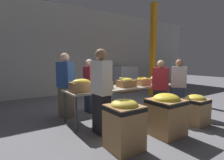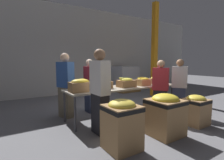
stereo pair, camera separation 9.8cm
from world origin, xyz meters
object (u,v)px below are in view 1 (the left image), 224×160
(banana_box_4, at_px, (156,80))
(volunteer_3, at_px, (101,92))
(volunteer_2, at_px, (90,86))
(volunteer_1, at_px, (179,86))
(banana_box_1, at_px, (104,84))
(banana_box_2, at_px, (126,82))
(volunteer_4, at_px, (66,86))
(support_pillar, at_px, (153,50))
(banana_box_0, at_px, (81,85))
(donation_bin_1, at_px, (166,113))
(pallet_stack_0, at_px, (123,79))
(sorting_table, at_px, (124,88))
(volunteer_0, at_px, (160,89))
(donation_bin_0, at_px, (124,123))
(donation_bin_2, at_px, (196,108))
(banana_box_3, at_px, (143,81))

(banana_box_4, distance_m, volunteer_3, 2.54)
(banana_box_4, bearing_deg, volunteer_2, 157.33)
(banana_box_4, height_order, volunteer_1, volunteer_1)
(banana_box_1, relative_size, banana_box_2, 0.98)
(volunteer_4, bearing_deg, support_pillar, 79.66)
(banana_box_0, relative_size, donation_bin_1, 0.58)
(support_pillar, xyz_separation_m, pallet_stack_0, (-0.35, 1.64, -1.38))
(donation_bin_1, relative_size, support_pillar, 0.22)
(banana_box_0, height_order, banana_box_1, banana_box_0)
(sorting_table, relative_size, banana_box_2, 7.02)
(banana_box_1, relative_size, support_pillar, 0.11)
(volunteer_0, xyz_separation_m, volunteer_1, (0.76, -0.04, 0.01))
(banana_box_0, relative_size, volunteer_1, 0.32)
(sorting_table, relative_size, donation_bin_0, 3.74)
(volunteer_0, bearing_deg, donation_bin_1, 104.35)
(banana_box_2, bearing_deg, pallet_stack_0, 53.33)
(donation_bin_2, bearing_deg, volunteer_0, 104.88)
(banana_box_4, xyz_separation_m, pallet_stack_0, (1.20, 3.25, -0.31))
(donation_bin_0, bearing_deg, sorting_table, 51.97)
(sorting_table, distance_m, banana_box_3, 0.65)
(banana_box_2, distance_m, volunteer_4, 1.64)
(banana_box_1, distance_m, volunteer_2, 0.78)
(sorting_table, distance_m, volunteer_4, 1.60)
(volunteer_2, height_order, donation_bin_0, volunteer_2)
(volunteer_3, xyz_separation_m, pallet_stack_0, (3.64, 3.96, -0.26))
(banana_box_4, xyz_separation_m, donation_bin_1, (-1.36, -1.51, -0.47))
(support_pillar, bearing_deg, volunteer_0, -132.95)
(volunteer_2, bearing_deg, pallet_stack_0, 127.37)
(banana_box_4, xyz_separation_m, volunteer_4, (-2.69, 0.73, -0.07))
(banana_box_1, bearing_deg, donation_bin_2, -43.13)
(banana_box_0, relative_size, volunteer_2, 0.32)
(banana_box_0, xyz_separation_m, volunteer_1, (2.85, -0.56, -0.18))
(sorting_table, xyz_separation_m, banana_box_3, (0.62, -0.10, 0.17))
(banana_box_0, bearing_deg, banana_box_3, 0.01)
(banana_box_0, distance_m, banana_box_3, 1.95)
(banana_box_3, height_order, donation_bin_1, banana_box_3)
(pallet_stack_0, bearing_deg, volunteer_3, -132.64)
(support_pillar, bearing_deg, sorting_table, -150.47)
(sorting_table, bearing_deg, donation_bin_1, -93.48)
(volunteer_2, distance_m, volunteer_3, 1.60)
(volunteer_0, xyz_separation_m, volunteer_3, (-1.93, -0.10, 0.11))
(donation_bin_1, bearing_deg, pallet_stack_0, 61.60)
(donation_bin_1, bearing_deg, volunteer_0, 46.37)
(banana_box_1, relative_size, donation_bin_0, 0.52)
(volunteer_2, bearing_deg, sorting_table, 39.21)
(banana_box_2, height_order, volunteer_0, volunteer_0)
(volunteer_2, height_order, donation_bin_1, volunteer_2)
(banana_box_3, xyz_separation_m, volunteer_1, (0.90, -0.56, -0.15))
(banana_box_1, xyz_separation_m, volunteer_2, (-0.01, 0.77, -0.15))
(volunteer_1, height_order, pallet_stack_0, volunteer_1)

